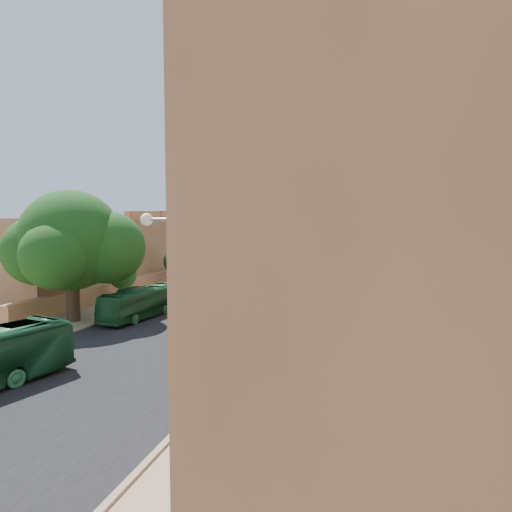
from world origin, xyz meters
The scene contains 34 objects.
ground centered at (0.00, 0.00, 0.00)m, with size 260.00×260.00×0.00m, color brown.
road_surface centered at (0.00, 30.00, 0.01)m, with size 14.00×140.00×0.01m, color black.
sidewalk_east centered at (9.50, 30.00, 0.01)m, with size 5.00×140.00×0.01m, color #8C745C.
sidewalk_west centered at (-9.50, 30.00, 0.01)m, with size 5.00×140.00×0.01m, color #8C745C.
kerb_east centered at (7.00, 30.00, 0.06)m, with size 0.25×140.00×0.12m, color #8C745C.
kerb_west centered at (-7.00, 30.00, 0.06)m, with size 0.25×140.00×0.12m, color #8C745C.
townhouse_a centered at (15.95, -3.00, 6.41)m, with size 9.00×14.00×16.40m.
townhouse_b centered at (15.95, 11.00, 5.66)m, with size 9.00×14.00×14.90m.
townhouse_c centered at (15.95, 25.00, 6.91)m, with size 9.00×14.00×17.40m.
townhouse_d centered at (15.95, 39.00, 6.16)m, with size 9.00×14.00×15.90m.
west_wall centered at (-12.50, 20.00, 0.90)m, with size 1.00×40.00×1.80m, color #966943.
west_building_low centered at (-18.00, 18.00, 4.20)m, with size 10.00×28.00×8.40m, color brown.
west_building_mid centered at (-18.00, 44.00, 5.00)m, with size 10.00×22.00×10.00m, color #9F7048.
church centered at (0.00, 78.61, 9.52)m, with size 28.00×22.50×36.30m.
ficus_tree centered at (-9.41, 4.01, 6.32)m, with size 10.69×9.83×10.69m.
street_tree_a centered at (-10.00, 12.00, 2.81)m, with size 2.74×2.74×4.21m.
street_tree_b centered at (-10.00, 24.00, 3.23)m, with size 3.14×3.14×4.83m.
street_tree_c centered at (-10.00, 36.00, 3.28)m, with size 3.19×3.19×4.90m.
street_tree_d centered at (-10.00, 48.00, 2.90)m, with size 2.83×2.83×4.35m.
streetlamp centered at (7.72, -12.00, 5.20)m, with size 2.11×0.44×8.22m.
red_truck centered at (1.52, 7.12, 1.62)m, with size 4.52×6.64×3.68m.
olive_pickup centered at (4.00, 23.88, 1.05)m, with size 2.90×5.44×2.15m.
bus_green_north centered at (-4.72, 6.75, 1.31)m, with size 2.20×9.39×2.62m, color #195328.
bus_red_east centered at (4.00, 11.84, 1.56)m, with size 2.62×11.18×3.12m, color #B91C02.
bus_cream_east centered at (6.50, 24.53, 1.37)m, with size 2.30×9.82×2.73m, color #B8B595.
car_blue_a centered at (-2.05, 20.25, 0.57)m, with size 1.35×3.36×1.14m, color #3A5FB6.
car_white_a centered at (-0.50, 35.67, 0.56)m, with size 1.19×3.42×1.13m, color silver.
car_cream centered at (1.00, 20.24, 0.57)m, with size 1.90×4.11×1.14m, color #FFE8CD.
car_dkblue centered at (-3.23, 43.58, 0.69)m, with size 1.93×4.74×1.37m, color #151C44.
car_white_b centered at (3.73, 43.35, 0.54)m, with size 1.29×3.19×1.09m, color white.
car_blue_b centered at (-3.66, 60.84, 0.67)m, with size 1.41×4.06×1.34m, color #4184C3.
pedestrian_a centered at (11.00, 10.87, 0.90)m, with size 0.66×0.43×1.80m, color black.
pedestrian_b centered at (9.56, -4.74, 0.96)m, with size 0.94×0.73×1.93m, color #2D2623.
pedestrian_c centered at (7.50, 19.81, 0.91)m, with size 1.07×0.45×1.83m, color #2E2F30.
Camera 1 is at (13.98, -25.36, 7.79)m, focal length 30.00 mm.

